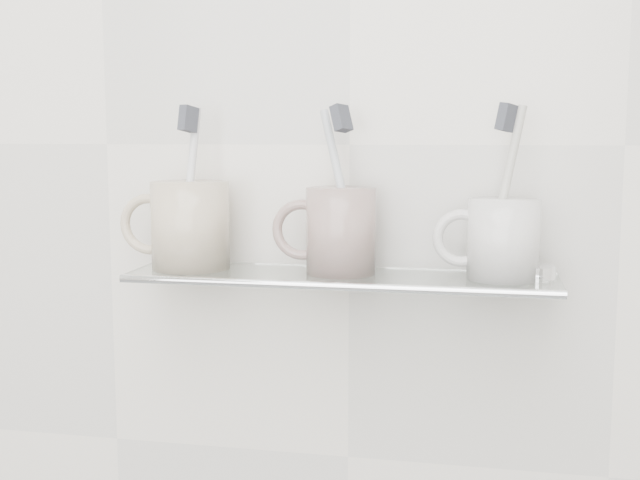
% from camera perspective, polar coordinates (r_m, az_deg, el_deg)
% --- Properties ---
extents(wall_back, '(2.50, 0.00, 2.50)m').
position_cam_1_polar(wall_back, '(0.99, 2.11, 6.79)').
color(wall_back, silver).
rests_on(wall_back, ground).
extents(shelf_glass, '(0.50, 0.12, 0.01)m').
position_cam_1_polar(shelf_glass, '(0.94, 1.46, -2.67)').
color(shelf_glass, silver).
rests_on(shelf_glass, wall_back).
extents(shelf_rail, '(0.50, 0.01, 0.01)m').
position_cam_1_polar(shelf_rail, '(0.89, 0.84, -3.30)').
color(shelf_rail, silver).
rests_on(shelf_rail, shelf_glass).
extents(bracket_left, '(0.02, 0.03, 0.02)m').
position_cam_1_polar(bracket_left, '(1.04, -9.54, -2.38)').
color(bracket_left, silver).
rests_on(bracket_left, wall_back).
extents(bracket_right, '(0.02, 0.03, 0.02)m').
position_cam_1_polar(bracket_right, '(0.98, 14.18, -3.18)').
color(bracket_right, silver).
rests_on(bracket_right, wall_back).
extents(mug_left, '(0.13, 0.13, 0.11)m').
position_cam_1_polar(mug_left, '(0.99, -9.19, 1.05)').
color(mug_left, beige).
rests_on(mug_left, shelf_glass).
extents(mug_left_handle, '(0.08, 0.01, 0.08)m').
position_cam_1_polar(mug_left_handle, '(1.01, -12.05, 1.11)').
color(mug_left_handle, beige).
rests_on(mug_left_handle, mug_left).
extents(toothbrush_left, '(0.02, 0.04, 0.19)m').
position_cam_1_polar(toothbrush_left, '(0.98, -9.25, 3.83)').
color(toothbrush_left, white).
rests_on(toothbrush_left, mug_left).
extents(bristles_left, '(0.02, 0.03, 0.03)m').
position_cam_1_polar(bristles_left, '(0.98, -9.35, 8.50)').
color(bristles_left, '#353840').
rests_on(bristles_left, toothbrush_left).
extents(mug_center, '(0.10, 0.10, 0.10)m').
position_cam_1_polar(mug_center, '(0.94, 1.50, 0.66)').
color(mug_center, silver).
rests_on(mug_center, shelf_glass).
extents(mug_center_handle, '(0.07, 0.01, 0.07)m').
position_cam_1_polar(mug_center_handle, '(0.95, -1.29, 0.73)').
color(mug_center_handle, silver).
rests_on(mug_center_handle, mug_center).
extents(toothbrush_center, '(0.06, 0.05, 0.18)m').
position_cam_1_polar(toothbrush_center, '(0.93, 1.51, 3.74)').
color(toothbrush_center, '#B5BFC3').
rests_on(toothbrush_center, mug_center).
extents(bristles_center, '(0.03, 0.03, 0.03)m').
position_cam_1_polar(bristles_center, '(0.93, 1.53, 8.65)').
color(bristles_center, '#353840').
rests_on(bristles_center, toothbrush_center).
extents(mug_right, '(0.09, 0.09, 0.09)m').
position_cam_1_polar(mug_right, '(0.93, 12.91, 0.06)').
color(mug_right, white).
rests_on(mug_right, shelf_glass).
extents(mug_right_handle, '(0.07, 0.01, 0.07)m').
position_cam_1_polar(mug_right_handle, '(0.93, 10.04, 0.13)').
color(mug_right_handle, white).
rests_on(mug_right_handle, mug_right).
extents(toothbrush_right, '(0.05, 0.02, 0.19)m').
position_cam_1_polar(toothbrush_right, '(0.92, 13.01, 3.49)').
color(toothbrush_right, '#BAB698').
rests_on(toothbrush_right, mug_right).
extents(bristles_right, '(0.03, 0.03, 0.03)m').
position_cam_1_polar(bristles_right, '(0.92, 13.16, 8.47)').
color(bristles_right, '#353840').
rests_on(bristles_right, toothbrush_right).
extents(chrome_cap, '(0.04, 0.04, 0.02)m').
position_cam_1_polar(chrome_cap, '(0.93, 15.23, -2.28)').
color(chrome_cap, silver).
rests_on(chrome_cap, shelf_glass).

